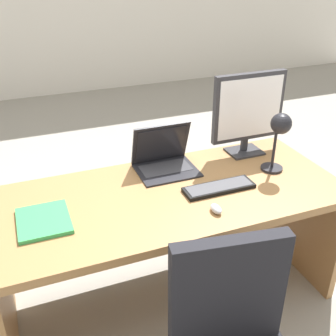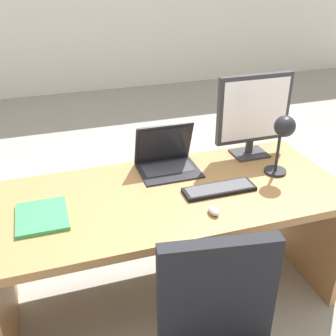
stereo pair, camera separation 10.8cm
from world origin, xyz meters
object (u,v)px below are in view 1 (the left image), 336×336
desk (168,219)px  mouse (216,209)px  monitor (248,110)px  desk_lamp (280,131)px  book (44,221)px  laptop (163,155)px  keyboard (219,188)px

desk → mouse: mouse is taller
desk → monitor: (0.58, 0.22, 0.46)m
desk_lamp → book: size_ratio=1.26×
desk_lamp → laptop: bearing=153.7°
mouse → book: size_ratio=0.30×
laptop → desk_lamp: desk_lamp is taller
desk → desk_lamp: (0.61, -0.05, 0.43)m
monitor → desk_lamp: (0.03, -0.27, -0.03)m
desk → laptop: laptop is taller
laptop → desk_lamp: bearing=-26.3°
desk_lamp → book: bearing=-178.7°
mouse → desk_lamp: bearing=26.2°
desk → mouse: 0.38m
book → mouse: bearing=-15.5°
laptop → keyboard: (0.18, -0.33, -0.06)m
keyboard → monitor: bearing=43.6°
book → keyboard: bearing=-2.2°
keyboard → book: bearing=177.8°
keyboard → book: (-0.86, 0.03, -0.00)m
desk → book: bearing=-173.2°
monitor → desk_lamp: bearing=-84.0°
monitor → book: bearing=-166.3°
laptop → keyboard: laptop is taller
mouse → keyboard: bearing=58.6°
desk → book: 0.66m
desk_lamp → desk: bearing=175.5°
desk → monitor: monitor is taller
desk → mouse: bearing=-65.2°
keyboard → mouse: mouse is taller
laptop → desk_lamp: size_ratio=0.95×
desk → desk_lamp: bearing=-4.5°
keyboard → mouse: (-0.11, -0.18, 0.01)m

